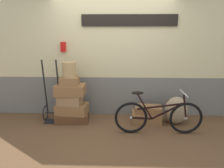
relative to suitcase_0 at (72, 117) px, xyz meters
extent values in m
cube|color=brown|center=(0.84, -0.37, -0.12)|extent=(9.10, 5.20, 0.06)
cube|color=slate|center=(0.84, 0.48, 0.34)|extent=(7.10, 0.20, 0.86)
cube|color=beige|center=(0.84, 0.48, 1.65)|extent=(7.10, 0.20, 1.75)
cube|color=black|center=(1.17, 0.36, 1.97)|extent=(1.94, 0.04, 0.23)
cube|color=red|center=(-0.20, 0.34, 1.43)|extent=(0.10, 0.08, 0.20)
cube|color=brown|center=(0.00, 0.00, 0.00)|extent=(0.70, 0.50, 0.17)
cube|color=olive|center=(0.00, -0.02, 0.19)|extent=(0.67, 0.45, 0.21)
cube|color=#9E754C|center=(-0.03, -0.04, 0.40)|extent=(0.50, 0.35, 0.21)
cube|color=olive|center=(-0.01, -0.03, 0.61)|extent=(0.60, 0.39, 0.20)
cube|color=olive|center=(-0.02, -0.03, 0.78)|extent=(0.39, 0.29, 0.15)
cube|color=olive|center=(1.55, 0.00, 0.02)|extent=(0.60, 0.42, 0.21)
cube|color=olive|center=(1.58, -0.02, 0.20)|extent=(0.56, 0.37, 0.14)
cylinder|color=tan|center=(-0.01, -0.02, 1.02)|extent=(0.27, 0.27, 0.31)
torus|color=black|center=(-0.58, 0.03, 0.07)|extent=(0.03, 0.31, 0.31)
torus|color=black|center=(-0.24, 0.03, 0.07)|extent=(0.03, 0.31, 0.31)
cylinder|color=black|center=(-0.41, 0.03, 0.07)|extent=(0.34, 0.02, 0.02)
cylinder|color=black|center=(-0.55, 0.03, 0.64)|extent=(0.03, 0.15, 1.14)
cylinder|color=black|center=(-0.27, 0.03, 0.64)|extent=(0.03, 0.15, 1.14)
cube|color=black|center=(-0.41, -0.08, -0.08)|extent=(0.30, 0.22, 0.02)
ellipsoid|color=#9E8966|center=(2.14, -0.05, 0.20)|extent=(0.45, 0.39, 0.56)
torus|color=black|center=(1.20, -0.50, 0.22)|extent=(0.60, 0.06, 0.60)
sphere|color=#B2B2B7|center=(1.20, -0.50, 0.22)|extent=(0.05, 0.05, 0.05)
torus|color=black|center=(2.20, -0.49, 0.22)|extent=(0.60, 0.06, 0.60)
sphere|color=#B2B2B7|center=(2.20, -0.49, 0.22)|extent=(0.05, 0.05, 0.05)
cube|color=black|center=(1.86, -0.49, 0.35)|extent=(0.56, 0.04, 0.32)
cube|color=black|center=(1.45, -0.50, 0.44)|extent=(0.30, 0.03, 0.49)
cube|color=black|center=(1.39, -0.50, 0.21)|extent=(0.38, 0.03, 0.04)
cube|color=black|center=(1.72, -0.49, 0.44)|extent=(0.83, 0.04, 0.14)
cube|color=black|center=(2.17, -0.49, 0.44)|extent=(0.10, 0.03, 0.45)
ellipsoid|color=black|center=(1.31, -0.50, 0.70)|extent=(0.22, 0.09, 0.06)
cylinder|color=#A5A5AD|center=(2.13, -0.49, 0.69)|extent=(0.03, 0.46, 0.02)
camera|label=1|loc=(0.98, -4.12, 1.78)|focal=33.95mm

